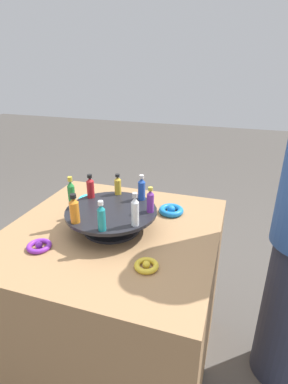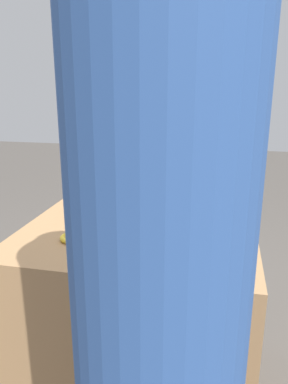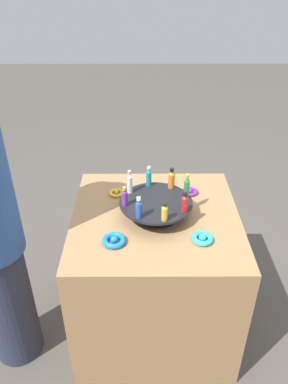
{
  "view_description": "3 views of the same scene",
  "coord_description": "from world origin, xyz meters",
  "px_view_note": "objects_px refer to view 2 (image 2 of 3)",
  "views": [
    {
      "loc": [
        -0.93,
        -0.44,
        1.36
      ],
      "look_at": [
        0.03,
        -0.12,
        0.91
      ],
      "focal_mm": 28.0,
      "sensor_mm": 36.0,
      "label": 1
    },
    {
      "loc": [
        0.29,
        -1.26,
        1.26
      ],
      "look_at": [
        0.05,
        -0.18,
        0.93
      ],
      "focal_mm": 35.0,
      "sensor_mm": 36.0,
      "label": 2
    },
    {
      "loc": [
        1.47,
        -0.06,
        1.84
      ],
      "look_at": [
        0.02,
        -0.06,
        0.9
      ],
      "focal_mm": 35.0,
      "sensor_mm": 36.0,
      "label": 3
    }
  ],
  "objects_px": {
    "bottle_green": "(142,176)",
    "ribbon_bow_purple": "(105,201)",
    "ribbon_bow_teal": "(198,206)",
    "bottle_orange": "(114,181)",
    "ribbon_bow_gold": "(72,238)",
    "display_stand": "(142,209)",
    "bottle_purple": "(142,202)",
    "bottle_blue": "(173,197)",
    "bottle_gold": "(183,190)",
    "ribbon_bow_blue": "(192,246)",
    "person_figure": "(160,332)",
    "bottle_teal": "(100,188)",
    "bottle_red": "(169,182)",
    "bottle_clear": "(110,195)"
  },
  "relations": [
    {
      "from": "bottle_blue",
      "to": "ribbon_bow_gold",
      "type": "height_order",
      "value": "bottle_blue"
    },
    {
      "from": "bottle_red",
      "to": "ribbon_bow_purple",
      "type": "bearing_deg",
      "value": 167.41
    },
    {
      "from": "bottle_orange",
      "to": "bottle_gold",
      "type": "bearing_deg",
      "value": -10.01
    },
    {
      "from": "bottle_purple",
      "to": "ribbon_bow_teal",
      "type": "bearing_deg",
      "value": 65.73
    },
    {
      "from": "ribbon_bow_blue",
      "to": "ribbon_bow_teal",
      "type": "relative_size",
      "value": 1.1
    },
    {
      "from": "bottle_blue",
      "to": "ribbon_bow_gold",
      "type": "xyz_separation_m",
      "value": [
        -0.32,
        -0.12,
        -0.12
      ]
    },
    {
      "from": "bottle_red",
      "to": "ribbon_bow_blue",
      "type": "distance_m",
      "value": 0.36
    },
    {
      "from": "ribbon_bow_blue",
      "to": "ribbon_bow_teal",
      "type": "distance_m",
      "value": 0.39
    },
    {
      "from": "person_figure",
      "to": "bottle_green",
      "type": "bearing_deg",
      "value": -0.41
    },
    {
      "from": "ribbon_bow_purple",
      "to": "bottle_green",
      "type": "bearing_deg",
      "value": -14.28
    },
    {
      "from": "bottle_green",
      "to": "ribbon_bow_gold",
      "type": "height_order",
      "value": "bottle_green"
    },
    {
      "from": "display_stand",
      "to": "ribbon_bow_blue",
      "type": "xyz_separation_m",
      "value": [
        0.2,
        -0.19,
        -0.04
      ]
    },
    {
      "from": "bottle_teal",
      "to": "ribbon_bow_blue",
      "type": "relative_size",
      "value": 1.01
    },
    {
      "from": "bottle_blue",
      "to": "ribbon_bow_blue",
      "type": "height_order",
      "value": "bottle_blue"
    },
    {
      "from": "bottle_gold",
      "to": "ribbon_bow_purple",
      "type": "xyz_separation_m",
      "value": [
        -0.35,
        0.16,
        -0.12
      ]
    },
    {
      "from": "bottle_clear",
      "to": "ribbon_bow_blue",
      "type": "relative_size",
      "value": 1.14
    },
    {
      "from": "bottle_purple",
      "to": "ribbon_bow_blue",
      "type": "distance_m",
      "value": 0.21
    },
    {
      "from": "bottle_red",
      "to": "bottle_blue",
      "type": "relative_size",
      "value": 0.95
    },
    {
      "from": "bottle_green",
      "to": "bottle_blue",
      "type": "xyz_separation_m",
      "value": [
        0.16,
        -0.23,
        -0.01
      ]
    },
    {
      "from": "bottle_red",
      "to": "bottle_orange",
      "type": "distance_m",
      "value": 0.21
    },
    {
      "from": "bottle_orange",
      "to": "ribbon_bow_blue",
      "type": "relative_size",
      "value": 1.01
    },
    {
      "from": "ribbon_bow_purple",
      "to": "person_figure",
      "type": "bearing_deg",
      "value": -66.67
    },
    {
      "from": "bottle_orange",
      "to": "display_stand",
      "type": "bearing_deg",
      "value": -32.51
    },
    {
      "from": "bottle_purple",
      "to": "bottle_blue",
      "type": "bearing_deg",
      "value": 34.99
    },
    {
      "from": "bottle_green",
      "to": "ribbon_bow_teal",
      "type": "xyz_separation_m",
      "value": [
        0.22,
        0.06,
        -0.13
      ]
    },
    {
      "from": "display_stand",
      "to": "person_figure",
      "type": "height_order",
      "value": "person_figure"
    },
    {
      "from": "ribbon_bow_teal",
      "to": "ribbon_bow_purple",
      "type": "height_order",
      "value": "ribbon_bow_teal"
    },
    {
      "from": "bottle_red",
      "to": "bottle_clear",
      "type": "bearing_deg",
      "value": -122.51
    },
    {
      "from": "bottle_orange",
      "to": "ribbon_bow_purple",
      "type": "relative_size",
      "value": 1.25
    },
    {
      "from": "bottle_red",
      "to": "bottle_teal",
      "type": "height_order",
      "value": "bottle_teal"
    },
    {
      "from": "bottle_clear",
      "to": "bottle_orange",
      "type": "bearing_deg",
      "value": 102.49
    },
    {
      "from": "bottle_green",
      "to": "bottle_blue",
      "type": "distance_m",
      "value": 0.28
    },
    {
      "from": "bottle_gold",
      "to": "ribbon_bow_gold",
      "type": "relative_size",
      "value": 1.14
    },
    {
      "from": "bottle_purple",
      "to": "bottle_blue",
      "type": "distance_m",
      "value": 0.11
    },
    {
      "from": "display_stand",
      "to": "bottle_teal",
      "type": "xyz_separation_m",
      "value": [
        -0.15,
        -0.03,
        0.08
      ]
    },
    {
      "from": "bottle_orange",
      "to": "ribbon_bow_gold",
      "type": "xyz_separation_m",
      "value": [
        -0.06,
        -0.28,
        -0.12
      ]
    },
    {
      "from": "bottle_green",
      "to": "person_figure",
      "type": "xyz_separation_m",
      "value": [
        0.23,
        -0.88,
        -0.04
      ]
    },
    {
      "from": "ribbon_bow_gold",
      "to": "bottle_clear",
      "type": "bearing_deg",
      "value": 34.78
    },
    {
      "from": "bottle_red",
      "to": "display_stand",
      "type": "bearing_deg",
      "value": -122.51
    },
    {
      "from": "ribbon_bow_teal",
      "to": "person_figure",
      "type": "bearing_deg",
      "value": -89.55
    },
    {
      "from": "bottle_orange",
      "to": "bottle_teal",
      "type": "distance_m",
      "value": 0.11
    },
    {
      "from": "bottle_orange",
      "to": "ribbon_bow_gold",
      "type": "height_order",
      "value": "bottle_orange"
    },
    {
      "from": "bottle_green",
      "to": "ribbon_bow_purple",
      "type": "relative_size",
      "value": 1.49
    },
    {
      "from": "bottle_blue",
      "to": "ribbon_bow_blue",
      "type": "bearing_deg",
      "value": -55.22
    },
    {
      "from": "bottle_green",
      "to": "ribbon_bow_teal",
      "type": "distance_m",
      "value": 0.26
    },
    {
      "from": "bottle_green",
      "to": "bottle_gold",
      "type": "relative_size",
      "value": 1.43
    },
    {
      "from": "person_figure",
      "to": "bottle_teal",
      "type": "bearing_deg",
      "value": 11.03
    },
    {
      "from": "bottle_clear",
      "to": "bottle_purple",
      "type": "xyz_separation_m",
      "value": [
        0.11,
        -0.02,
        -0.01
      ]
    },
    {
      "from": "bottle_green",
      "to": "bottle_blue",
      "type": "relative_size",
      "value": 1.22
    },
    {
      "from": "bottle_gold",
      "to": "ribbon_bow_teal",
      "type": "relative_size",
      "value": 0.93
    }
  ]
}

